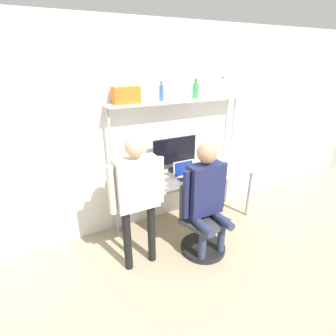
% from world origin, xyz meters
% --- Properties ---
extents(ground_plane, '(12.00, 12.00, 0.00)m').
position_xyz_m(ground_plane, '(0.00, 0.00, 0.00)').
color(ground_plane, tan).
extents(wall_back, '(8.00, 0.06, 2.70)m').
position_xyz_m(wall_back, '(0.00, 0.72, 1.35)').
color(wall_back, white).
rests_on(wall_back, ground_plane).
extents(desk, '(2.04, 0.67, 0.78)m').
position_xyz_m(desk, '(0.00, 0.36, 0.70)').
color(desk, beige).
rests_on(desk, ground_plane).
extents(shelf_unit, '(1.94, 0.24, 1.76)m').
position_xyz_m(shelf_unit, '(0.00, 0.57, 1.50)').
color(shelf_unit, white).
rests_on(shelf_unit, ground_plane).
extents(monitor, '(0.66, 0.20, 0.48)m').
position_xyz_m(monitor, '(-0.06, 0.55, 1.05)').
color(monitor, black).
rests_on(monitor, desk).
extents(laptop, '(0.31, 0.21, 0.22)m').
position_xyz_m(laptop, '(-0.05, 0.28, 0.84)').
color(laptop, '#BCBCC1').
rests_on(laptop, desk).
extents(cell_phone, '(0.07, 0.15, 0.01)m').
position_xyz_m(cell_phone, '(0.23, 0.24, 0.78)').
color(cell_phone, silver).
rests_on(cell_phone, desk).
extents(office_chair, '(0.58, 0.58, 0.90)m').
position_xyz_m(office_chair, '(-0.11, -0.23, 0.27)').
color(office_chair, black).
rests_on(office_chair, ground_plane).
extents(person_seated, '(0.59, 0.48, 1.41)m').
position_xyz_m(person_seated, '(-0.10, -0.27, 0.83)').
color(person_seated, '#2D3856').
rests_on(person_seated, ground_plane).
extents(person_standing, '(0.62, 0.21, 1.56)m').
position_xyz_m(person_standing, '(-0.89, -0.13, 0.99)').
color(person_standing, black).
rests_on(person_standing, ground_plane).
extents(bottle_green, '(0.09, 0.09, 0.24)m').
position_xyz_m(bottle_green, '(0.25, 0.57, 1.86)').
color(bottle_green, '#2D8C3F').
rests_on(bottle_green, shelf_unit).
extents(bottle_clear, '(0.07, 0.07, 0.26)m').
position_xyz_m(bottle_clear, '(0.69, 0.57, 1.87)').
color(bottle_clear, silver).
rests_on(bottle_clear, shelf_unit).
extents(bottle_blue, '(0.06, 0.06, 0.23)m').
position_xyz_m(bottle_blue, '(-0.25, 0.57, 1.86)').
color(bottle_blue, '#335999').
rests_on(bottle_blue, shelf_unit).
extents(storage_box, '(0.32, 0.16, 0.20)m').
position_xyz_m(storage_box, '(-0.72, 0.57, 1.86)').
color(storage_box, '#D1661E').
rests_on(storage_box, shelf_unit).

